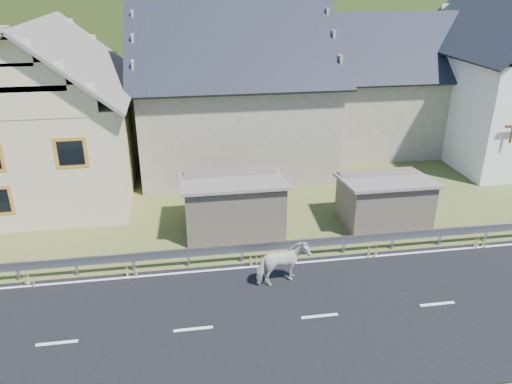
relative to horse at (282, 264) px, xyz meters
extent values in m
plane|color=#40501E|center=(0.80, -2.01, -0.81)|extent=(160.00, 160.00, 0.00)
cube|color=black|center=(0.80, -2.01, -0.79)|extent=(60.00, 7.00, 0.04)
cube|color=silver|center=(0.80, -2.01, -0.76)|extent=(60.00, 6.60, 0.01)
cube|color=#93969B|center=(0.80, 1.67, -0.23)|extent=(28.00, 0.08, 0.34)
cube|color=#93969B|center=(-9.20, 1.69, -0.46)|extent=(0.10, 0.06, 0.70)
cube|color=#93969B|center=(-7.20, 1.69, -0.46)|extent=(0.10, 0.06, 0.70)
cube|color=#93969B|center=(-5.20, 1.69, -0.46)|extent=(0.10, 0.06, 0.70)
cube|color=#93969B|center=(-3.20, 1.69, -0.46)|extent=(0.10, 0.06, 0.70)
cube|color=#93969B|center=(-1.20, 1.69, -0.46)|extent=(0.10, 0.06, 0.70)
cube|color=#93969B|center=(0.80, 1.69, -0.46)|extent=(0.10, 0.06, 0.70)
cube|color=#93969B|center=(2.80, 1.69, -0.46)|extent=(0.10, 0.06, 0.70)
cube|color=#93969B|center=(4.80, 1.69, -0.46)|extent=(0.10, 0.06, 0.70)
cube|color=#93969B|center=(6.80, 1.69, -0.46)|extent=(0.10, 0.06, 0.70)
cube|color=#93969B|center=(8.80, 1.69, -0.46)|extent=(0.10, 0.06, 0.70)
cube|color=#67594B|center=(-1.20, 4.49, 0.29)|extent=(4.30, 3.30, 2.40)
cube|color=#67594B|center=(5.30, 3.99, 0.19)|extent=(3.80, 2.90, 2.20)
cube|color=beige|center=(-9.20, 9.99, 1.69)|extent=(7.00, 9.00, 5.00)
cube|color=#C18224|center=(-7.60, 5.49, 2.59)|extent=(1.30, 0.12, 1.30)
cube|color=tan|center=(-11.20, 11.49, 5.75)|extent=(0.70, 0.70, 2.40)
cube|color=tan|center=(-0.20, 12.99, 1.69)|extent=(10.00, 9.00, 5.00)
cube|color=tan|center=(9.80, 14.99, 1.49)|extent=(9.00, 8.00, 4.60)
cube|color=white|center=(15.80, 11.99, 2.19)|extent=(8.00, 10.00, 6.00)
ellipsoid|color=#203112|center=(5.80, 177.99, -20.81)|extent=(440.00, 280.00, 260.00)
imported|color=beige|center=(0.00, 0.00, 0.00)|extent=(1.32, 1.98, 1.54)
camera|label=1|loc=(-3.23, -14.43, 9.24)|focal=35.00mm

